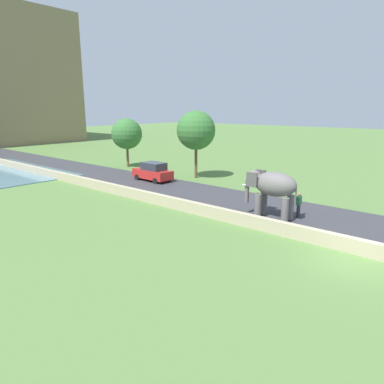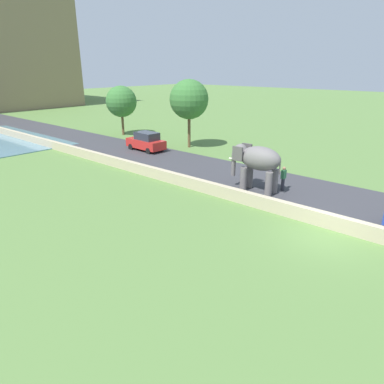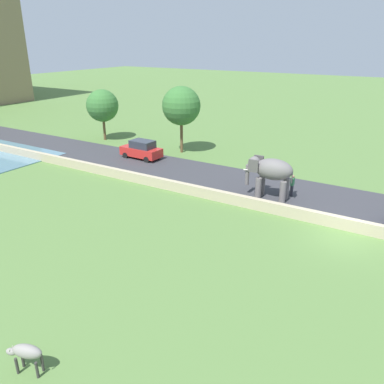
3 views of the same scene
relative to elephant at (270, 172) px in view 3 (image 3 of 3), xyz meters
The scene contains 9 objects.
ground_plane 7.05m from the elephant, 120.35° to the right, with size 220.00×220.00×0.00m, color #567A3D.
road_surface 14.40m from the elephant, 83.60° to the left, with size 7.00×120.00×0.06m, color #38383D.
barrier_wall 12.48m from the elephant, 100.29° to the left, with size 0.40×110.00×0.76m, color tan.
elephant is the anchor object (origin of this frame).
person_beside_elephant 2.15m from the elephant, 44.84° to the right, with size 0.36×0.22×1.63m.
car_red 14.32m from the elephant, 77.20° to the left, with size 1.92×4.06×1.80m.
cow_grey 19.15m from the elephant, behind, with size 0.76×1.42×1.15m.
tree_near 14.09m from the elephant, 59.32° to the left, with size 3.75×3.75×6.52m.
tree_mid 23.31m from the elephant, 72.59° to the left, with size 3.51×3.51×5.59m.
Camera 3 is at (-21.44, -2.88, 10.67)m, focal length 36.37 mm.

